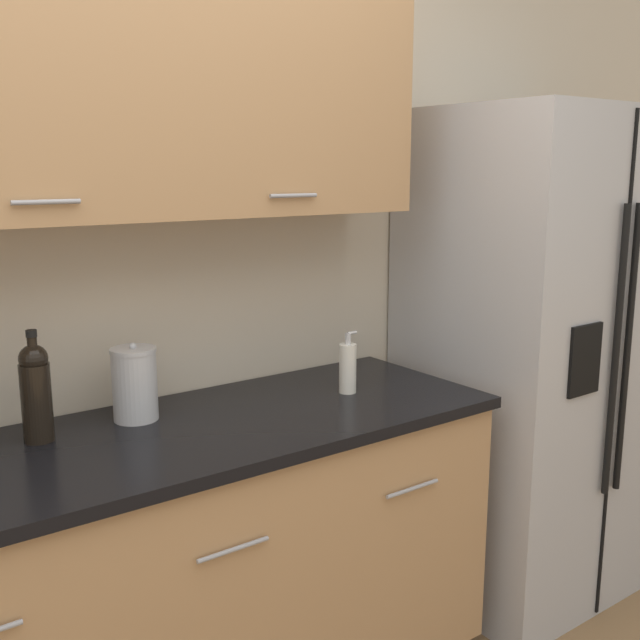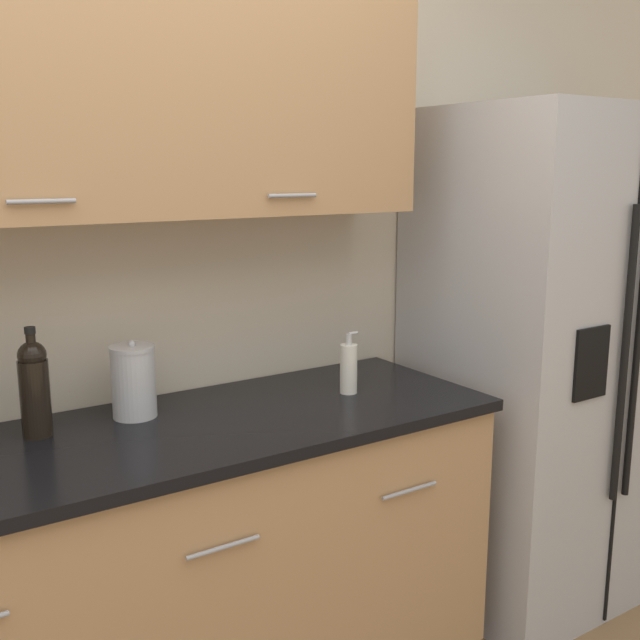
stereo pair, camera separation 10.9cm
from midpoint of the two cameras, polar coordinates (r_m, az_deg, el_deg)
The scene contains 6 objects.
wall_back at distance 2.20m, azimuth -19.56°, elevation 7.52°, with size 10.00×0.39×2.60m.
counter_unit at distance 2.24m, azimuth -17.09°, elevation -20.46°, with size 2.54×0.64×0.93m.
refrigerator at distance 2.99m, azimuth 17.52°, elevation -2.89°, with size 0.86×0.74×1.85m.
wine_bottle at distance 2.12m, azimuth -19.57°, elevation -4.81°, with size 0.08×0.08×0.30m.
soap_dispenser at distance 2.40m, azimuth 3.50°, elevation -3.67°, with size 0.06×0.06×0.20m.
steel_canister at distance 2.22m, azimuth -12.66°, elevation -4.59°, with size 0.13×0.13×0.23m.
Camera 2 is at (-0.52, -1.08, 1.64)m, focal length 42.00 mm.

